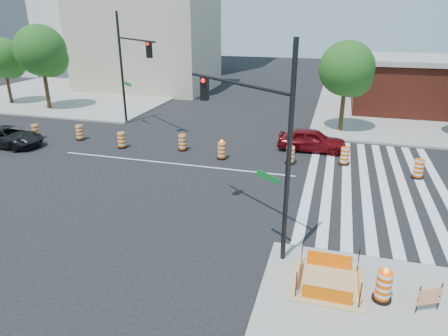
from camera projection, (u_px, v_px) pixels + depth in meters
The scene contains 24 objects.
ground at pixel (173, 163), 22.89m from camera, with size 120.00×120.00×0.00m, color black.
sidewalk_ne at pixel (448, 112), 34.38m from camera, with size 22.00×22.00×0.15m, color gray.
sidewalk_nw at pixel (84, 91), 43.60m from camera, with size 22.00×22.00×0.15m, color gray.
crosswalk_east at pixel (374, 184), 20.08m from camera, with size 6.75×13.50×0.01m.
lane_centerline at pixel (173, 163), 22.89m from camera, with size 14.00×0.12×0.01m, color silver.
excavation_pit at pixel (328, 282), 12.44m from camera, with size 2.20×2.20×0.90m.
beige_midrise at pixel (147, 43), 43.85m from camera, with size 14.00×10.00×10.00m, color #B7A68B.
red_coupe at pixel (312, 140), 24.76m from camera, with size 1.68×4.17×1.42m, color #5C070D.
dark_suv at pixel (9, 137), 25.70m from camera, with size 2.10×4.55×1.26m, color black.
signal_pole_se at pixel (257, 127), 13.37m from camera, with size 4.46×3.45×7.30m.
signal_pole_nw at pixel (129, 60), 28.23m from camera, with size 4.80×3.97×8.06m.
pit_drum at pixel (383, 287), 11.63m from camera, with size 0.56×0.56×1.10m.
barricade at pixel (429, 297), 11.18m from camera, with size 0.69×0.37×0.89m.
tree_north_a at pixel (4, 60), 36.22m from camera, with size 3.57×3.57×6.06m.
tree_north_b at pixel (42, 53), 33.83m from camera, with size 4.26×4.26×7.24m.
tree_north_c at pixel (347, 72), 27.39m from camera, with size 3.76×3.76×6.39m.
median_drum_0 at pixel (36, 132), 27.18m from camera, with size 0.60×0.60×1.02m.
median_drum_1 at pixel (80, 133), 26.99m from camera, with size 0.60×0.60×1.02m.
median_drum_2 at pixel (122, 141), 25.39m from camera, with size 0.60×0.60×1.02m.
median_drum_3 at pixel (182, 143), 24.94m from camera, with size 0.60×0.60×1.02m.
median_drum_4 at pixel (222, 151), 23.46m from camera, with size 0.60×0.60×1.18m.
median_drum_5 at pixel (290, 156), 22.72m from camera, with size 0.60×0.60×1.02m.
median_drum_6 at pixel (345, 157), 22.56m from camera, with size 0.60×0.60×1.02m.
median_drum_7 at pixel (419, 170), 20.70m from camera, with size 0.60×0.60×1.02m.
Camera 1 is at (8.72, -19.79, 8.07)m, focal length 32.00 mm.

